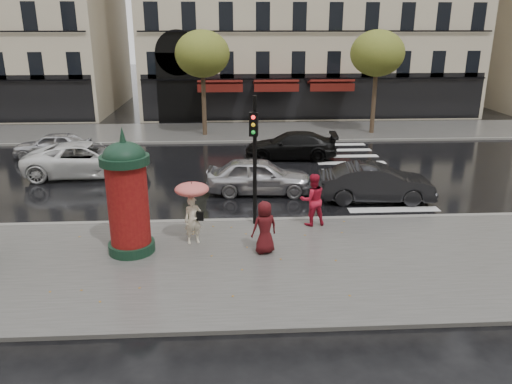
{
  "coord_description": "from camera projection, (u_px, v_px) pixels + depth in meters",
  "views": [
    {
      "loc": [
        -0.45,
        -14.07,
        6.96
      ],
      "look_at": [
        0.41,
        1.5,
        1.69
      ],
      "focal_mm": 35.0,
      "sensor_mm": 36.0,
      "label": 1
    }
  ],
  "objects": [
    {
      "name": "car_far_silver",
      "position": [
        53.0,
        145.0,
        27.09
      ],
      "size": [
        4.16,
        1.81,
        1.4
      ],
      "primitive_type": "imported",
      "rotation": [
        0.0,
        0.0,
        -1.61
      ],
      "color": "#B6B6BC",
      "rests_on": "ground"
    },
    {
      "name": "woman_red",
      "position": [
        312.0,
        200.0,
        17.61
      ],
      "size": [
        1.04,
        0.88,
        1.9
      ],
      "primitive_type": "imported",
      "rotation": [
        0.0,
        0.0,
        3.33
      ],
      "color": "red",
      "rests_on": "near_sidewalk"
    },
    {
      "name": "near_kerb",
      "position": [
        243.0,
        221.0,
        18.38
      ],
      "size": [
        90.0,
        0.25,
        0.14
      ],
      "primitive_type": "cube",
      "color": "slate",
      "rests_on": "ground"
    },
    {
      "name": "tree_far_right",
      "position": [
        377.0,
        54.0,
        31.41
      ],
      "size": [
        3.4,
        3.4,
        6.64
      ],
      "color": "#38281C",
      "rests_on": "ground"
    },
    {
      "name": "man_burgundy",
      "position": [
        265.0,
        227.0,
        15.46
      ],
      "size": [
        0.96,
        0.8,
        1.69
      ],
      "primitive_type": "imported",
      "rotation": [
        0.0,
        0.0,
        3.51
      ],
      "color": "#490E12",
      "rests_on": "near_sidewalk"
    },
    {
      "name": "car_darkgrey",
      "position": [
        376.0,
        183.0,
        20.43
      ],
      "size": [
        4.76,
        1.96,
        1.53
      ],
      "primitive_type": "imported",
      "rotation": [
        0.0,
        0.0,
        1.5
      ],
      "color": "black",
      "rests_on": "ground"
    },
    {
      "name": "far_kerb",
      "position": [
        236.0,
        142.0,
        30.68
      ],
      "size": [
        90.0,
        0.25,
        0.14
      ],
      "primitive_type": "cube",
      "color": "slate",
      "rests_on": "ground"
    },
    {
      "name": "car_silver",
      "position": [
        259.0,
        176.0,
        21.38
      ],
      "size": [
        4.64,
        2.11,
        1.54
      ],
      "primitive_type": "imported",
      "rotation": [
        0.0,
        0.0,
        1.51
      ],
      "color": "#B2B1B6",
      "rests_on": "ground"
    },
    {
      "name": "near_sidewalk",
      "position": [
        246.0,
        264.0,
        15.07
      ],
      "size": [
        90.0,
        7.0,
        0.12
      ],
      "primitive_type": "cube",
      "color": "#474744",
      "rests_on": "ground"
    },
    {
      "name": "traffic_light",
      "position": [
        254.0,
        149.0,
        17.05
      ],
      "size": [
        0.32,
        0.44,
        4.58
      ],
      "color": "black",
      "rests_on": "near_sidewalk"
    },
    {
      "name": "far_sidewalk",
      "position": [
        235.0,
        132.0,
        33.52
      ],
      "size": [
        90.0,
        6.0,
        0.12
      ],
      "primitive_type": "cube",
      "color": "#474744",
      "rests_on": "ground"
    },
    {
      "name": "morris_column",
      "position": [
        127.0,
        194.0,
        15.2
      ],
      "size": [
        1.48,
        1.48,
        3.99
      ],
      "color": "black",
      "rests_on": "near_sidewalk"
    },
    {
      "name": "woman_umbrella",
      "position": [
        192.0,
        203.0,
        15.98
      ],
      "size": [
        1.1,
        1.1,
        2.11
      ],
      "color": "#EDE1C3",
      "rests_on": "near_sidewalk"
    },
    {
      "name": "ground",
      "position": [
        245.0,
        259.0,
        15.56
      ],
      "size": [
        160.0,
        160.0,
        0.0
      ],
      "primitive_type": "plane",
      "color": "black",
      "rests_on": "ground"
    },
    {
      "name": "car_white",
      "position": [
        87.0,
        159.0,
        23.85
      ],
      "size": [
        5.87,
        2.87,
        1.61
      ],
      "primitive_type": "imported",
      "rotation": [
        0.0,
        0.0,
        1.61
      ],
      "color": "white",
      "rests_on": "ground"
    },
    {
      "name": "zebra_crossing",
      "position": [
        358.0,
        170.0,
        24.96
      ],
      "size": [
        3.6,
        11.75,
        0.01
      ],
      "primitive_type": "cube",
      "color": "silver",
      "rests_on": "ground"
    },
    {
      "name": "car_black",
      "position": [
        291.0,
        145.0,
        26.98
      ],
      "size": [
        5.08,
        2.43,
        1.43
      ],
      "primitive_type": "imported",
      "rotation": [
        0.0,
        0.0,
        -1.66
      ],
      "color": "black",
      "rests_on": "ground"
    },
    {
      "name": "tree_far_left",
      "position": [
        202.0,
        54.0,
        30.83
      ],
      "size": [
        3.4,
        3.4,
        6.64
      ],
      "color": "#38281C",
      "rests_on": "ground"
    }
  ]
}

